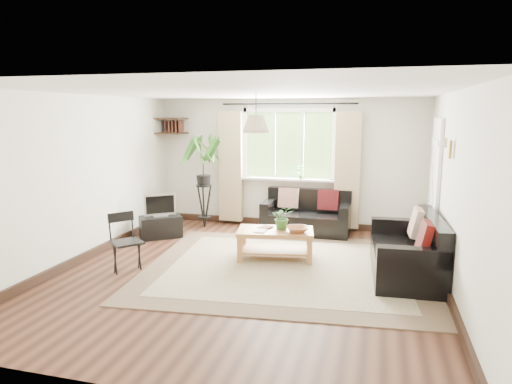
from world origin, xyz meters
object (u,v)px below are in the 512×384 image
(sofa_back, at_px, (306,213))
(coffee_table, at_px, (275,244))
(folding_chair, at_px, (127,243))
(tv_stand, at_px, (161,227))
(palm_stand, at_px, (204,181))
(sofa_right, at_px, (406,248))

(sofa_back, distance_m, coffee_table, 1.62)
(folding_chair, bearing_deg, coffee_table, -20.87)
(coffee_table, relative_size, tv_stand, 1.58)
(coffee_table, relative_size, palm_stand, 0.63)
(sofa_right, bearing_deg, tv_stand, -106.02)
(sofa_back, height_order, coffee_table, sofa_back)
(coffee_table, bearing_deg, palm_stand, 138.09)
(sofa_back, bearing_deg, folding_chair, -126.55)
(coffee_table, xyz_separation_m, folding_chair, (-1.83, -1.04, 0.17))
(coffee_table, xyz_separation_m, palm_stand, (-1.72, 1.55, 0.65))
(sofa_back, distance_m, folding_chair, 3.34)
(sofa_right, bearing_deg, palm_stand, -120.15)
(palm_stand, relative_size, folding_chair, 2.20)
(folding_chair, bearing_deg, tv_stand, 51.38)
(coffee_table, bearing_deg, sofa_back, 82.60)
(coffee_table, height_order, tv_stand, coffee_table)
(palm_stand, xyz_separation_m, folding_chair, (-0.10, -2.59, -0.48))
(sofa_right, bearing_deg, sofa_back, -142.33)
(coffee_table, height_order, palm_stand, palm_stand)
(tv_stand, relative_size, folding_chair, 0.88)
(sofa_right, xyz_separation_m, folding_chair, (-3.64, -0.80, 0.01))
(tv_stand, bearing_deg, coffee_table, -53.58)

